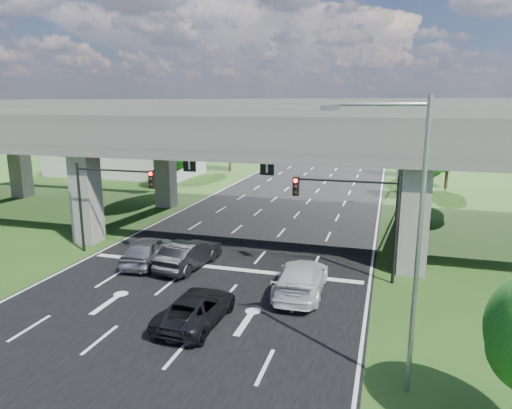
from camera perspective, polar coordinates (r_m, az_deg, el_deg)
The scene contains 19 objects.
ground at distance 24.92m, azimuth -7.39°, elevation -10.59°, with size 160.00×160.00×0.00m, color #264315.
road at distance 33.75m, azimuth -0.58°, elevation -4.23°, with size 18.00×120.00×0.03m, color black.
overpass at distance 34.29m, azimuth 0.38°, elevation 9.47°, with size 80.00×15.00×10.00m.
warehouse at distance 66.64m, azimuth -15.97°, elevation 5.36°, with size 20.00×10.00×4.00m, color #9E9E99.
signal_right at distance 25.53m, azimuth 12.36°, elevation -0.34°, with size 5.76×0.54×6.00m.
signal_left at distance 30.76m, azimuth -18.10°, elevation 1.49°, with size 5.76×0.54×6.00m.
streetlight_near at distance 15.43m, azimuth 18.34°, elevation -2.72°, with size 3.38×0.25×10.00m.
streetlight_far at distance 45.10m, azimuth 17.27°, elevation 7.00°, with size 3.38×0.25×10.00m.
streetlight_beyond at distance 61.05m, azimuth 17.12°, elevation 8.31°, with size 3.38×0.25×10.00m.
tree_left_near at distance 52.65m, azimuth -10.17°, elevation 6.95°, with size 4.50×4.50×7.80m.
tree_left_mid at distance 61.18m, azimuth -9.35°, elevation 7.12°, with size 3.91×3.90×6.76m.
tree_left_far at distance 66.94m, azimuth -3.27°, elevation 8.55°, with size 4.80×4.80×8.32m.
tree_right_near at distance 49.34m, azimuth 20.56°, elevation 5.62°, with size 4.20×4.20×7.28m.
tree_right_mid at distance 57.58m, azimuth 22.99°, elevation 5.97°, with size 3.91×3.90×6.76m.
tree_right_far at distance 65.16m, azimuth 18.76°, elevation 7.52°, with size 4.50×4.50×7.80m.
car_silver at distance 29.06m, azimuth -13.28°, elevation -5.57°, with size 2.02×5.01×1.71m, color #96989D.
car_dark at distance 27.86m, azimuth -8.38°, elevation -6.16°, with size 1.80×5.15×1.70m, color black.
car_white at distance 24.11m, azimuth 5.67°, elevation -9.10°, with size 2.38×5.84×1.70m, color #B6B6B6.
car_trailing at distance 21.19m, azimuth -7.45°, elevation -12.75°, with size 2.32×5.02×1.40m, color black.
Camera 1 is at (9.41, -20.92, 9.73)m, focal length 32.00 mm.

